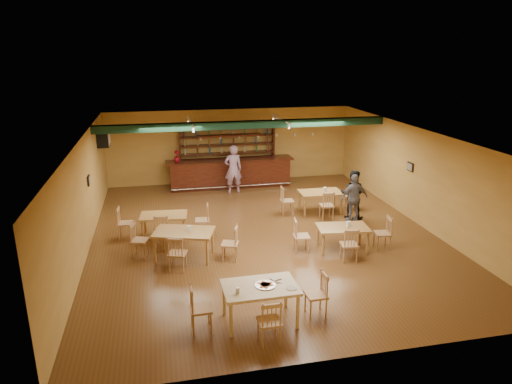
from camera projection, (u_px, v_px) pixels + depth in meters
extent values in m
plane|color=brown|center=(263.00, 234.00, 13.97)|extent=(12.00, 12.00, 0.00)
cube|color=#10311F|center=(245.00, 125.00, 15.72)|extent=(10.00, 0.30, 0.25)
cube|color=white|center=(191.00, 122.00, 15.90)|extent=(0.05, 2.50, 0.05)
cube|color=white|center=(281.00, 119.00, 16.54)|extent=(0.05, 2.50, 0.05)
cube|color=white|center=(103.00, 138.00, 16.22)|extent=(0.34, 0.70, 0.48)
cube|color=black|center=(89.00, 180.00, 13.39)|extent=(0.04, 0.34, 0.28)
cube|color=black|center=(410.00, 167.00, 14.92)|extent=(0.04, 0.34, 0.28)
cube|color=#35100A|center=(230.00, 173.00, 18.57)|extent=(5.06, 0.85, 1.13)
cube|color=#35100A|center=(227.00, 156.00, 18.98)|extent=(3.91, 0.40, 2.28)
imported|color=maroon|center=(177.00, 156.00, 17.91)|extent=(0.32, 0.32, 0.45)
cube|color=olive|center=(164.00, 225.00, 13.71)|extent=(1.43, 0.94, 0.68)
cube|color=olive|center=(320.00, 202.00, 15.77)|extent=(1.45, 0.90, 0.71)
cube|color=olive|center=(184.00, 244.00, 12.27)|extent=(1.74, 1.34, 0.77)
cube|color=olive|center=(342.00, 238.00, 12.76)|extent=(1.47, 0.99, 0.69)
cube|color=#CEB18A|center=(260.00, 304.00, 9.39)|extent=(1.52, 0.99, 0.80)
cylinder|color=silver|center=(265.00, 285.00, 9.29)|extent=(0.43, 0.43, 0.01)
cylinder|color=#EAE5C6|center=(238.00, 290.00, 9.01)|extent=(0.08, 0.08, 0.11)
cube|color=white|center=(276.00, 279.00, 9.55)|extent=(0.24, 0.22, 0.03)
cube|color=silver|center=(272.00, 283.00, 9.37)|extent=(0.32, 0.09, 0.00)
cylinder|color=white|center=(291.00, 288.00, 9.19)|extent=(0.22, 0.22, 0.01)
imported|color=#864495|center=(233.00, 169.00, 17.68)|extent=(0.70, 0.48, 1.87)
imported|color=black|center=(352.00, 194.00, 15.05)|extent=(0.99, 0.92, 1.62)
imported|color=gray|center=(354.00, 198.00, 14.73)|extent=(0.95, 0.44, 1.58)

